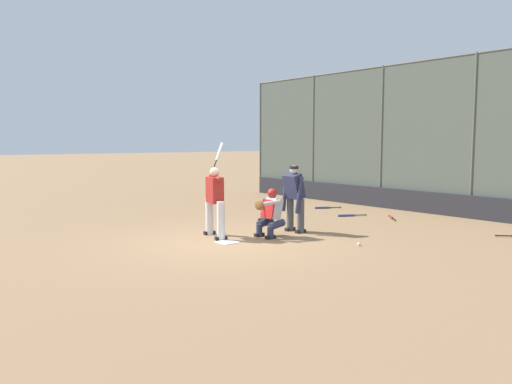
% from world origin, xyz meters
% --- Properties ---
extents(ground_plane, '(160.00, 160.00, 0.00)m').
position_xyz_m(ground_plane, '(0.00, 0.00, 0.00)').
color(ground_plane, '#93704C').
extents(home_plate_marker, '(0.43, 0.43, 0.01)m').
position_xyz_m(home_plate_marker, '(0.00, 0.00, 0.01)').
color(home_plate_marker, white).
rests_on(home_plate_marker, ground_plane).
extents(backstop_fence, '(16.19, 0.08, 4.78)m').
position_xyz_m(backstop_fence, '(-0.00, -7.66, 2.48)').
color(backstop_fence, '#515651').
rests_on(backstop_fence, ground_plane).
extents(padding_wall, '(15.79, 0.18, 0.67)m').
position_xyz_m(padding_wall, '(0.00, -7.56, 0.34)').
color(padding_wall, '#28282D').
rests_on(padding_wall, ground_plane).
extents(bleachers_beyond, '(11.28, 3.05, 1.80)m').
position_xyz_m(bleachers_beyond, '(0.79, -10.52, 0.59)').
color(bleachers_beyond, slate).
rests_on(bleachers_beyond, ground_plane).
extents(batter_at_plate, '(0.93, 0.81, 2.22)m').
position_xyz_m(batter_at_plate, '(0.69, -0.16, 0.90)').
color(batter_at_plate, silver).
rests_on(batter_at_plate, ground_plane).
extents(catcher_behind_plate, '(0.60, 0.71, 1.14)m').
position_xyz_m(catcher_behind_plate, '(-0.11, -1.16, 0.59)').
color(catcher_behind_plate, '#2D334C').
rests_on(catcher_behind_plate, ground_plane).
extents(umpire_home, '(0.67, 0.41, 1.65)m').
position_xyz_m(umpire_home, '(-0.00, -2.05, 0.89)').
color(umpire_home, '#4C4C51').
rests_on(umpire_home, ground_plane).
extents(spare_bat_by_padding, '(0.48, 0.80, 0.07)m').
position_xyz_m(spare_bat_by_padding, '(0.83, -5.09, 0.03)').
color(spare_bat_by_padding, black).
rests_on(spare_bat_by_padding, ground_plane).
extents(spare_bat_third_base_side, '(0.66, 0.62, 0.07)m').
position_xyz_m(spare_bat_third_base_side, '(-0.21, -5.77, 0.03)').
color(spare_bat_third_base_side, black).
rests_on(spare_bat_third_base_side, ground_plane).
extents(spare_bat_first_base_side, '(0.52, 0.80, 0.07)m').
position_xyz_m(spare_bat_first_base_side, '(2.49, -5.83, 0.03)').
color(spare_bat_first_base_side, black).
rests_on(spare_bat_first_base_side, ground_plane).
extents(fielding_glove_on_dirt, '(0.30, 0.23, 0.11)m').
position_xyz_m(fielding_glove_on_dirt, '(1.72, -2.50, 0.05)').
color(fielding_glove_on_dirt, black).
rests_on(fielding_glove_on_dirt, ground_plane).
extents(baseball_loose, '(0.07, 0.07, 0.07)m').
position_xyz_m(baseball_loose, '(-2.09, -1.99, 0.04)').
color(baseball_loose, white).
rests_on(baseball_loose, ground_plane).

